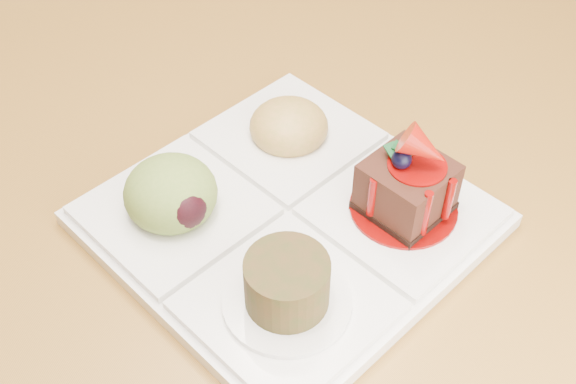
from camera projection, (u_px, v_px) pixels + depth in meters
ground at (208, 309)px, 1.39m from camera, size 6.00×6.00×0.00m
sampler_plate at (283, 206)px, 0.52m from camera, size 0.27×0.27×0.10m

